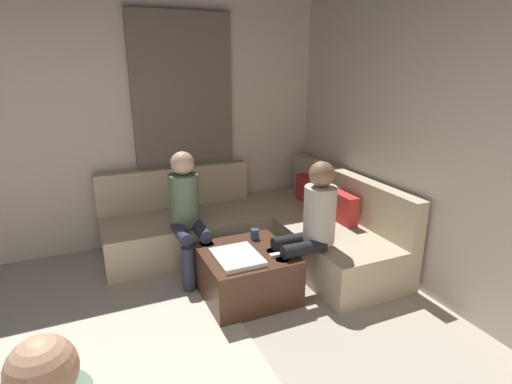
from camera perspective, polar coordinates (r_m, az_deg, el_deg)
The scene contains 9 objects.
wall_left at distance 4.61m, azimuth -26.27°, elevation 7.98°, with size 0.12×6.00×2.70m, color beige.
curtain_panel at distance 4.66m, azimuth -9.90°, elevation 8.35°, with size 0.06×1.10×2.50m, color #726659.
sectional_couch at distance 4.41m, azimuth 0.58°, elevation -5.04°, with size 2.10×2.55×0.87m.
ottoman at distance 3.66m, azimuth -1.40°, elevation -11.33°, with size 0.76×0.76×0.42m, color #4C2D1E.
folded_blanket at distance 3.43m, azimuth -2.65°, elevation -9.09°, with size 0.44×0.36×0.04m, color white.
coffee_mug at distance 3.79m, azimuth -0.18°, elevation -5.91°, with size 0.08×0.08×0.10m, color #334C72.
game_remote at distance 3.49m, azimuth 3.10°, elevation -8.73°, with size 0.05×0.15×0.02m, color white.
person_on_couch_back at distance 3.55m, azimuth 7.52°, elevation -4.43°, with size 0.30×0.60×1.20m.
person_on_couch_side at distance 3.89m, azimuth -9.59°, elevation -2.51°, with size 0.60×0.30×1.20m.
Camera 1 is at (1.62, 0.19, 1.98)m, focal length 28.57 mm.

